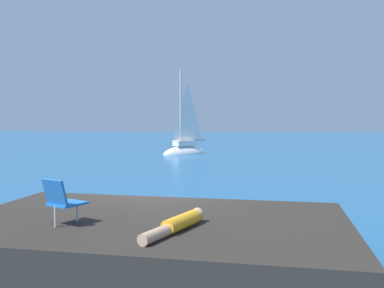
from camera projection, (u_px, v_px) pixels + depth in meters
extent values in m
plane|color=#236093|center=(159.00, 226.00, 10.71)|extent=(160.00, 160.00, 0.00)
cube|color=#2D2823|center=(152.00, 242.00, 7.72)|extent=(7.25, 4.80, 0.88)
cube|color=#292824|center=(95.00, 229.00, 10.34)|extent=(1.99, 1.98, 1.04)
cube|color=#312926|center=(229.00, 238.00, 9.58)|extent=(1.11, 0.93, 0.76)
ellipsoid|color=white|center=(184.00, 154.00, 32.66)|extent=(3.63, 3.36, 1.27)
cube|color=white|center=(184.00, 143.00, 32.61)|extent=(1.80, 1.72, 0.41)
cylinder|color=#B7B7BC|center=(181.00, 108.00, 32.27)|extent=(0.14, 0.14, 5.76)
cylinder|color=#B2B2B7|center=(193.00, 140.00, 33.05)|extent=(1.83, 1.58, 0.11)
pyramid|color=white|center=(188.00, 111.00, 32.64)|extent=(1.45, 1.25, 4.38)
cylinder|color=gold|center=(182.00, 222.00, 6.93)|extent=(0.56, 0.92, 0.24)
cylinder|color=tan|center=(156.00, 235.00, 6.27)|extent=(0.43, 0.72, 0.18)
sphere|color=tan|center=(197.00, 214.00, 7.41)|extent=(0.22, 0.22, 0.22)
cube|color=blue|center=(68.00, 204.00, 7.26)|extent=(0.66, 0.68, 0.04)
cube|color=blue|center=(55.00, 193.00, 7.02)|extent=(0.50, 0.35, 0.45)
cylinder|color=silver|center=(77.00, 212.00, 7.44)|extent=(0.04, 0.04, 0.35)
cylinder|color=silver|center=(55.00, 217.00, 7.05)|extent=(0.04, 0.04, 0.35)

